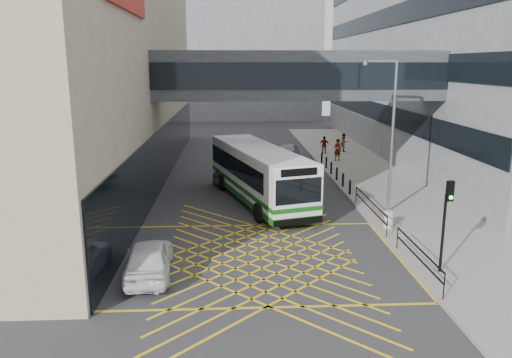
{
  "coord_description": "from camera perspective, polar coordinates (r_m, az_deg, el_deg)",
  "views": [
    {
      "loc": [
        -1.2,
        -20.24,
        8.22
      ],
      "look_at": [
        0.0,
        4.0,
        2.6
      ],
      "focal_mm": 35.0,
      "sensor_mm": 36.0,
      "label": 1
    }
  ],
  "objects": [
    {
      "name": "traffic_light",
      "position": [
        20.59,
        20.93,
        -3.68
      ],
      "size": [
        0.29,
        0.44,
        3.75
      ],
      "rotation": [
        0.0,
        0.0,
        0.18
      ],
      "color": "black",
      "rests_on": "pavement"
    },
    {
      "name": "skybridge",
      "position": [
        32.52,
        4.68,
        11.73
      ],
      "size": [
        20.0,
        4.1,
        3.0
      ],
      "color": "#353A3F",
      "rests_on": "ground"
    },
    {
      "name": "pedestrian_a",
      "position": [
        43.01,
        9.27,
        3.32
      ],
      "size": [
        0.89,
        0.79,
        1.85
      ],
      "primitive_type": "imported",
      "rotation": [
        0.0,
        0.0,
        3.59
      ],
      "color": "gray",
      "rests_on": "pavement"
    },
    {
      "name": "building_far",
      "position": [
        80.24,
        -3.51,
        13.58
      ],
      "size": [
        28.0,
        16.0,
        18.0
      ],
      "primitive_type": "cube",
      "color": "slate",
      "rests_on": "ground"
    },
    {
      "name": "pedestrian_b",
      "position": [
        47.24,
        10.02,
        4.09
      ],
      "size": [
        0.95,
        0.72,
        1.73
      ],
      "primitive_type": "imported",
      "rotation": [
        0.0,
        0.0,
        0.29
      ],
      "color": "gray",
      "rests_on": "pavement"
    },
    {
      "name": "ground",
      "position": [
        21.88,
        0.53,
        -9.03
      ],
      "size": [
        120.0,
        120.0,
        0.0
      ],
      "primitive_type": "plane",
      "color": "#333335"
    },
    {
      "name": "bollards",
      "position": [
        36.81,
        8.9,
        0.95
      ],
      "size": [
        0.14,
        10.14,
        0.9
      ],
      "color": "black",
      "rests_on": "pavement"
    },
    {
      "name": "car_dark",
      "position": [
        35.09,
        -2.51,
        0.63
      ],
      "size": [
        3.29,
        4.71,
        1.37
      ],
      "primitive_type": "imported",
      "rotation": [
        0.0,
        0.0,
        2.74
      ],
      "color": "black",
      "rests_on": "ground"
    },
    {
      "name": "pedestrian_c",
      "position": [
        46.22,
        7.82,
        3.88
      ],
      "size": [
        1.02,
        0.64,
        1.59
      ],
      "primitive_type": "imported",
      "rotation": [
        0.0,
        0.0,
        2.93
      ],
      "color": "gray",
      "rests_on": "pavement"
    },
    {
      "name": "bus",
      "position": [
        30.18,
        0.24,
        0.72
      ],
      "size": [
        5.96,
        12.15,
        3.33
      ],
      "rotation": [
        0.0,
        0.0,
        0.29
      ],
      "color": "white",
      "rests_on": "ground"
    },
    {
      "name": "pavement",
      "position": [
        37.58,
        12.98,
        0.19
      ],
      "size": [
        6.0,
        54.0,
        0.16
      ],
      "primitive_type": "cube",
      "color": "gray",
      "rests_on": "ground"
    },
    {
      "name": "street_lamp",
      "position": [
        27.9,
        15.0,
        5.68
      ],
      "size": [
        1.88,
        0.37,
        8.25
      ],
      "rotation": [
        0.0,
        0.0,
        -0.08
      ],
      "color": "slate",
      "rests_on": "pavement"
    },
    {
      "name": "box_junction",
      "position": [
        21.87,
        0.53,
        -9.02
      ],
      "size": [
        12.0,
        9.0,
        0.01
      ],
      "color": "gold",
      "rests_on": "ground"
    },
    {
      "name": "car_silver",
      "position": [
        44.57,
        3.66,
        3.34
      ],
      "size": [
        2.76,
        4.94,
        1.45
      ],
      "primitive_type": "imported",
      "rotation": [
        0.0,
        0.0,
        2.97
      ],
      "color": "gray",
      "rests_on": "ground"
    },
    {
      "name": "litter_bin",
      "position": [
        26.01,
        14.9,
        -4.49
      ],
      "size": [
        0.49,
        0.49,
        0.85
      ],
      "primitive_type": "cylinder",
      "color": "#ADA89E",
      "rests_on": "pavement"
    },
    {
      "name": "kerb_railings",
      "position": [
        24.35,
        14.94,
        -4.97
      ],
      "size": [
        0.05,
        12.54,
        1.0
      ],
      "color": "black",
      "rests_on": "pavement"
    },
    {
      "name": "car_white",
      "position": [
        20.35,
        -12.11,
        -8.8
      ],
      "size": [
        2.23,
        4.84,
        1.5
      ],
      "primitive_type": "imported",
      "rotation": [
        0.0,
        0.0,
        3.21
      ],
      "color": "white",
      "rests_on": "ground"
    }
  ]
}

